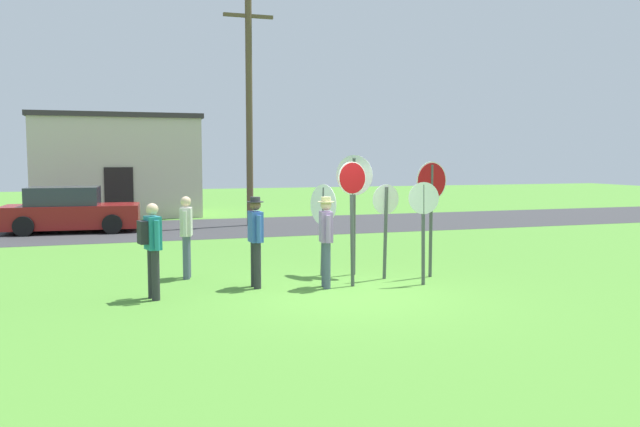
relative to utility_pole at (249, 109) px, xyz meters
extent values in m
plane|color=#518E33|center=(-0.62, -12.14, -4.24)|extent=(80.00, 80.00, 0.00)
cube|color=#38383A|center=(-0.62, -0.42, -4.24)|extent=(60.00, 6.40, 0.01)
cube|color=beige|center=(-4.56, 5.74, -2.21)|extent=(6.57, 4.47, 4.07)
cube|color=#383333|center=(-4.56, 5.74, -0.07)|extent=(6.77, 4.67, 0.20)
cube|color=black|center=(-4.56, 3.48, -3.19)|extent=(1.10, 0.08, 2.10)
cylinder|color=brown|center=(0.00, 0.00, -0.18)|extent=(0.24, 0.24, 8.12)
cube|color=brown|center=(0.00, 0.00, 3.28)|extent=(1.80, 0.12, 0.12)
cube|color=maroon|center=(-6.08, -0.26, -3.71)|extent=(4.41, 2.08, 0.76)
cube|color=#2D333D|center=(-6.33, -0.24, -3.03)|extent=(2.33, 1.67, 0.60)
cylinder|color=black|center=(-4.69, 0.55, -3.92)|extent=(0.65, 0.26, 0.64)
cylinder|color=black|center=(-4.81, -1.24, -3.92)|extent=(0.65, 0.26, 0.64)
cylinder|color=black|center=(-7.35, 0.73, -3.92)|extent=(0.65, 0.26, 0.64)
cylinder|color=black|center=(-7.47, -1.07, -3.92)|extent=(0.65, 0.26, 0.64)
cylinder|color=#474C4C|center=(1.55, -11.08, -3.08)|extent=(0.09, 0.09, 2.33)
cylinder|color=white|center=(1.55, -11.08, -2.25)|extent=(0.78, 0.21, 0.80)
cylinder|color=#B70F14|center=(1.55, -11.09, -2.25)|extent=(0.73, 0.20, 0.75)
cylinder|color=#474C4C|center=(-0.53, -10.25, -3.32)|extent=(0.14, 0.11, 1.86)
cylinder|color=white|center=(-0.53, -10.25, -2.75)|extent=(0.33, 0.82, 0.86)
cylinder|color=#B70F14|center=(-0.52, -10.25, -2.75)|extent=(0.31, 0.76, 0.80)
cylinder|color=#474C4C|center=(-0.34, -11.47, -3.07)|extent=(0.10, 0.15, 2.35)
cylinder|color=white|center=(-0.34, -11.47, -2.16)|extent=(0.62, 0.18, 0.63)
cylinder|color=#B70F14|center=(-0.34, -11.48, -2.16)|extent=(0.58, 0.17, 0.59)
cylinder|color=#474C4C|center=(0.56, -11.02, -3.30)|extent=(0.09, 0.14, 1.89)
cylinder|color=white|center=(0.56, -11.02, -2.61)|extent=(0.61, 0.12, 0.61)
cylinder|color=#B70F14|center=(0.56, -11.01, -2.61)|extent=(0.56, 0.11, 0.56)
cylinder|color=#474C4C|center=(0.12, -10.37, -3.01)|extent=(0.10, 0.10, 2.46)
cylinder|color=white|center=(0.12, -10.37, -2.13)|extent=(0.59, 0.63, 0.85)
cylinder|color=#B70F14|center=(0.13, -10.36, -2.13)|extent=(0.55, 0.58, 0.78)
cylinder|color=#474C4C|center=(1.04, -11.76, -3.27)|extent=(0.08, 0.15, 1.95)
cylinder|color=white|center=(1.04, -11.76, -2.55)|extent=(0.62, 0.10, 0.62)
cylinder|color=#B70F14|center=(1.04, -11.75, -2.55)|extent=(0.58, 0.09, 0.58)
cylinder|color=#2D2D33|center=(-2.14, -10.95, -3.80)|extent=(0.14, 0.14, 0.88)
cylinder|color=#2D2D33|center=(-2.13, -11.17, -3.80)|extent=(0.14, 0.14, 0.88)
cube|color=#3860B7|center=(-2.14, -11.06, -3.07)|extent=(0.24, 0.37, 0.58)
cylinder|color=#3860B7|center=(-2.15, -10.82, -3.09)|extent=(0.09, 0.09, 0.52)
cylinder|color=#3860B7|center=(-2.13, -11.30, -3.09)|extent=(0.09, 0.09, 0.52)
sphere|color=brown|center=(-2.14, -11.06, -2.66)|extent=(0.21, 0.21, 0.21)
cylinder|color=#333338|center=(-2.14, -11.06, -2.60)|extent=(0.31, 0.31, 0.02)
cylinder|color=#333338|center=(-2.14, -11.06, -2.55)|extent=(0.19, 0.19, 0.09)
cylinder|color=#2D2D33|center=(-4.08, -11.39, -3.80)|extent=(0.14, 0.14, 0.88)
cylinder|color=#2D2D33|center=(-4.02, -11.60, -3.80)|extent=(0.14, 0.14, 0.88)
cube|color=teal|center=(-4.05, -11.49, -3.07)|extent=(0.30, 0.40, 0.58)
cylinder|color=teal|center=(-4.11, -11.26, -3.09)|extent=(0.09, 0.09, 0.52)
cylinder|color=teal|center=(-3.99, -11.73, -3.09)|extent=(0.09, 0.09, 0.52)
sphere|color=beige|center=(-4.05, -11.49, -2.66)|extent=(0.21, 0.21, 0.21)
cube|color=#232328|center=(-4.22, -11.54, -3.05)|extent=(0.20, 0.29, 0.40)
cylinder|color=#4C5670|center=(-3.27, -9.60, -3.80)|extent=(0.14, 0.14, 0.88)
cylinder|color=#4C5670|center=(-3.32, -9.81, -3.80)|extent=(0.14, 0.14, 0.88)
cube|color=beige|center=(-3.30, -9.70, -3.07)|extent=(0.29, 0.40, 0.58)
cylinder|color=beige|center=(-3.24, -9.47, -3.09)|extent=(0.09, 0.09, 0.52)
cylinder|color=beige|center=(-3.35, -9.94, -3.09)|extent=(0.09, 0.09, 0.52)
sphere|color=beige|center=(-3.30, -9.70, -2.66)|extent=(0.21, 0.21, 0.21)
cylinder|color=#4C5670|center=(-0.85, -11.36, -3.80)|extent=(0.14, 0.14, 0.88)
cylinder|color=#4C5670|center=(-0.88, -11.58, -3.80)|extent=(0.14, 0.14, 0.88)
cube|color=#9E7AB2|center=(-0.87, -11.47, -3.07)|extent=(0.27, 0.39, 0.58)
cylinder|color=#9E7AB2|center=(-0.83, -11.23, -3.09)|extent=(0.09, 0.09, 0.52)
cylinder|color=#9E7AB2|center=(-0.90, -11.71, -3.09)|extent=(0.09, 0.09, 0.52)
sphere|color=beige|center=(-0.87, -11.47, -2.66)|extent=(0.21, 0.21, 0.21)
cylinder|color=beige|center=(-0.87, -11.47, -2.60)|extent=(0.31, 0.31, 0.02)
cylinder|color=beige|center=(-0.87, -11.47, -2.55)|extent=(0.19, 0.19, 0.09)
camera|label=1|loc=(-4.61, -22.79, -1.77)|focal=35.55mm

